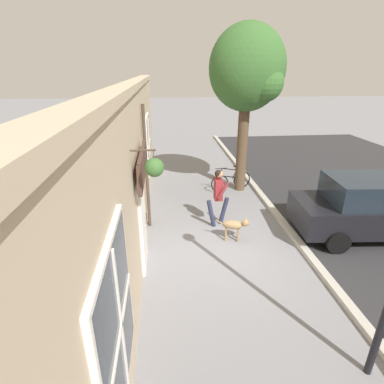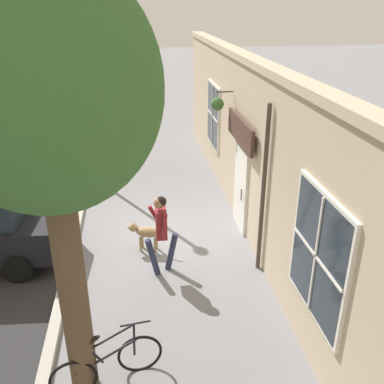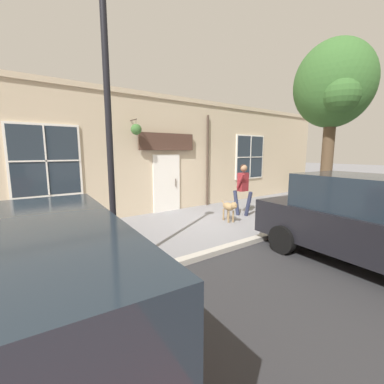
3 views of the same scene
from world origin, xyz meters
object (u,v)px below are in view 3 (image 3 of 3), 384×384
dog_on_leash (229,207)px  street_lamp (107,80)px  parked_car_mid_block (369,222)px  pedestrian_walking (243,184)px  leaning_bicycle (314,200)px  street_tree_by_curb (334,87)px

dog_on_leash → street_lamp: 5.19m
parked_car_mid_block → dog_on_leash: bearing=178.5°
parked_car_mid_block → street_lamp: 5.42m
pedestrian_walking → parked_car_mid_block: 4.31m
pedestrian_walking → dog_on_leash: size_ratio=1.87×
pedestrian_walking → dog_on_leash: 1.16m
leaning_bicycle → street_lamp: (0.52, -7.88, 3.00)m
street_tree_by_curb → parked_car_mid_block: 5.85m
street_tree_by_curb → parked_car_mid_block: (2.74, -3.81, -3.50)m
pedestrian_walking → street_lamp: 5.76m
leaning_bicycle → parked_car_mid_block: 5.01m
street_lamp → parked_car_mid_block: bearing=56.8°
street_tree_by_curb → parked_car_mid_block: bearing=-54.2°
street_lamp → street_tree_by_curb: bearing=90.8°
dog_on_leash → parked_car_mid_block: bearing=-1.5°
leaning_bicycle → street_tree_by_curb: bearing=-7.6°
street_tree_by_curb → pedestrian_walking: bearing=-117.4°
pedestrian_walking → parked_car_mid_block: (4.18, -1.03, -0.21)m
dog_on_leash → parked_car_mid_block: size_ratio=0.22×
pedestrian_walking → parked_car_mid_block: pedestrian_walking is taller
pedestrian_walking → leaning_bicycle: pedestrian_walking is taller
street_tree_by_curb → leaning_bicycle: 4.02m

